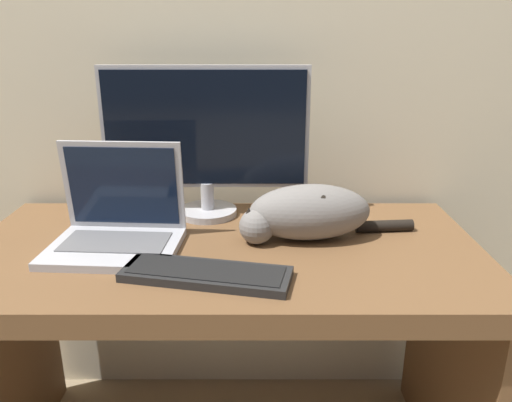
% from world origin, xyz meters
% --- Properties ---
extents(wall_back, '(6.40, 0.06, 2.60)m').
position_xyz_m(wall_back, '(0.00, 0.73, 1.30)').
color(wall_back, beige).
rests_on(wall_back, ground_plane).
extents(desk, '(1.34, 0.67, 0.72)m').
position_xyz_m(desk, '(0.00, 0.33, 0.56)').
color(desk, brown).
rests_on(desk, ground_plane).
extents(monitor, '(0.60, 0.17, 0.44)m').
position_xyz_m(monitor, '(-0.06, 0.57, 0.95)').
color(monitor, '#B2B2B7').
rests_on(monitor, desk).
extents(laptop, '(0.34, 0.27, 0.26)m').
position_xyz_m(laptop, '(-0.28, 0.33, 0.77)').
color(laptop, '#B7B7BC').
rests_on(laptop, desk).
extents(external_keyboard, '(0.40, 0.20, 0.02)m').
position_xyz_m(external_keyboard, '(-0.03, 0.15, 0.73)').
color(external_keyboard, black).
rests_on(external_keyboard, desk).
extents(cat, '(0.48, 0.18, 0.15)m').
position_xyz_m(cat, '(0.22, 0.38, 0.79)').
color(cat, gray).
rests_on(cat, desk).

